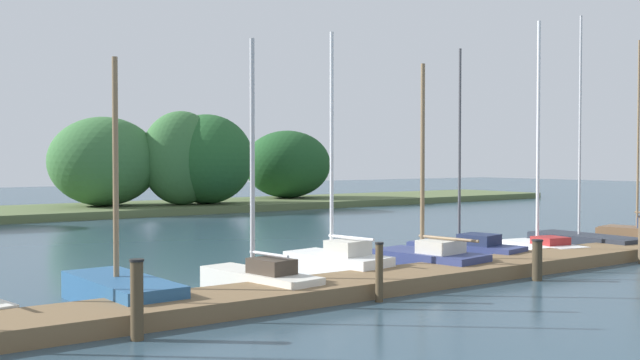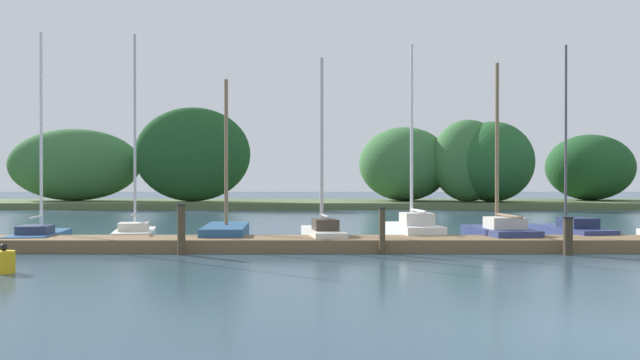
{
  "view_description": "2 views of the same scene",
  "coord_description": "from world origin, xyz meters",
  "px_view_note": "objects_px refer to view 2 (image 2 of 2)",
  "views": [
    {
      "loc": [
        -12.13,
        -2.19,
        3.01
      ],
      "look_at": [
        -1.92,
        11.99,
        2.51
      ],
      "focal_mm": 41.11,
      "sensor_mm": 36.0,
      "label": 1
    },
    {
      "loc": [
        -3.85,
        -9.33,
        2.13
      ],
      "look_at": [
        -3.9,
        11.97,
        1.98
      ],
      "focal_mm": 39.41,
      "sensor_mm": 36.0,
      "label": 2
    }
  ],
  "objects_px": {
    "sailboat_5": "(500,233)",
    "channel_buoy_0": "(5,261)",
    "sailboat_0": "(42,234)",
    "sailboat_4": "(414,230)",
    "mooring_piling_2": "(384,231)",
    "mooring_piling_3": "(570,236)",
    "sailboat_1": "(136,232)",
    "mooring_piling_1": "(183,229)",
    "sailboat_3": "(324,233)",
    "sailboat_2": "(227,233)",
    "sailboat_6": "(570,231)"
  },
  "relations": [
    {
      "from": "mooring_piling_1",
      "to": "mooring_piling_3",
      "type": "height_order",
      "value": "mooring_piling_1"
    },
    {
      "from": "mooring_piling_2",
      "to": "sailboat_3",
      "type": "bearing_deg",
      "value": 124.59
    },
    {
      "from": "mooring_piling_2",
      "to": "mooring_piling_1",
      "type": "bearing_deg",
      "value": -178.48
    },
    {
      "from": "sailboat_0",
      "to": "sailboat_5",
      "type": "relative_size",
      "value": 1.18
    },
    {
      "from": "sailboat_0",
      "to": "sailboat_3",
      "type": "height_order",
      "value": "sailboat_0"
    },
    {
      "from": "sailboat_3",
      "to": "sailboat_2",
      "type": "bearing_deg",
      "value": 70.97
    },
    {
      "from": "sailboat_2",
      "to": "sailboat_4",
      "type": "height_order",
      "value": "sailboat_4"
    },
    {
      "from": "mooring_piling_3",
      "to": "mooring_piling_1",
      "type": "bearing_deg",
      "value": 179.55
    },
    {
      "from": "sailboat_2",
      "to": "sailboat_4",
      "type": "xyz_separation_m",
      "value": [
        5.83,
        0.33,
        0.07
      ]
    },
    {
      "from": "sailboat_6",
      "to": "mooring_piling_2",
      "type": "height_order",
      "value": "sailboat_6"
    },
    {
      "from": "mooring_piling_3",
      "to": "channel_buoy_0",
      "type": "xyz_separation_m",
      "value": [
        -13.46,
        -3.4,
        -0.26
      ]
    },
    {
      "from": "sailboat_2",
      "to": "sailboat_6",
      "type": "relative_size",
      "value": 0.81
    },
    {
      "from": "mooring_piling_1",
      "to": "mooring_piling_3",
      "type": "bearing_deg",
      "value": -0.45
    },
    {
      "from": "sailboat_6",
      "to": "channel_buoy_0",
      "type": "distance_m",
      "value": 16.38
    },
    {
      "from": "sailboat_1",
      "to": "sailboat_4",
      "type": "height_order",
      "value": "sailboat_1"
    },
    {
      "from": "mooring_piling_3",
      "to": "channel_buoy_0",
      "type": "height_order",
      "value": "mooring_piling_3"
    },
    {
      "from": "sailboat_6",
      "to": "mooring_piling_2",
      "type": "relative_size",
      "value": 4.99
    },
    {
      "from": "sailboat_1",
      "to": "mooring_piling_1",
      "type": "height_order",
      "value": "sailboat_1"
    },
    {
      "from": "sailboat_5",
      "to": "sailboat_3",
      "type": "bearing_deg",
      "value": 83.05
    },
    {
      "from": "mooring_piling_2",
      "to": "channel_buoy_0",
      "type": "height_order",
      "value": "mooring_piling_2"
    },
    {
      "from": "sailboat_0",
      "to": "mooring_piling_1",
      "type": "bearing_deg",
      "value": -126.64
    },
    {
      "from": "sailboat_4",
      "to": "sailboat_5",
      "type": "distance_m",
      "value": 2.62
    },
    {
      "from": "sailboat_0",
      "to": "sailboat_1",
      "type": "distance_m",
      "value": 2.81
    },
    {
      "from": "sailboat_5",
      "to": "mooring_piling_1",
      "type": "height_order",
      "value": "sailboat_5"
    },
    {
      "from": "sailboat_1",
      "to": "channel_buoy_0",
      "type": "xyz_separation_m",
      "value": [
        -0.97,
        -7.1,
        -0.07
      ]
    },
    {
      "from": "sailboat_1",
      "to": "mooring_piling_1",
      "type": "distance_m",
      "value": 4.24
    },
    {
      "from": "mooring_piling_1",
      "to": "sailboat_6",
      "type": "bearing_deg",
      "value": 17.18
    },
    {
      "from": "sailboat_2",
      "to": "mooring_piling_2",
      "type": "height_order",
      "value": "sailboat_2"
    },
    {
      "from": "sailboat_4",
      "to": "channel_buoy_0",
      "type": "bearing_deg",
      "value": 115.3
    },
    {
      "from": "sailboat_3",
      "to": "channel_buoy_0",
      "type": "height_order",
      "value": "sailboat_3"
    },
    {
      "from": "mooring_piling_2",
      "to": "sailboat_6",
      "type": "bearing_deg",
      "value": 28.95
    },
    {
      "from": "sailboat_0",
      "to": "sailboat_5",
      "type": "distance_m",
      "value": 14.01
    },
    {
      "from": "sailboat_4",
      "to": "sailboat_6",
      "type": "bearing_deg",
      "value": -96.52
    },
    {
      "from": "channel_buoy_0",
      "to": "mooring_piling_2",
      "type": "bearing_deg",
      "value": 23.0
    },
    {
      "from": "sailboat_0",
      "to": "sailboat_1",
      "type": "height_order",
      "value": "sailboat_1"
    },
    {
      "from": "sailboat_5",
      "to": "sailboat_6",
      "type": "height_order",
      "value": "sailboat_6"
    },
    {
      "from": "sailboat_1",
      "to": "sailboat_2",
      "type": "distance_m",
      "value": 3.05
    },
    {
      "from": "sailboat_5",
      "to": "mooring_piling_1",
      "type": "distance_m",
      "value": 9.52
    },
    {
      "from": "mooring_piling_2",
      "to": "sailboat_1",
      "type": "bearing_deg",
      "value": 155.4
    },
    {
      "from": "sailboat_5",
      "to": "mooring_piling_3",
      "type": "relative_size",
      "value": 5.45
    },
    {
      "from": "sailboat_1",
      "to": "mooring_piling_1",
      "type": "relative_size",
      "value": 4.9
    },
    {
      "from": "sailboat_5",
      "to": "mooring_piling_3",
      "type": "height_order",
      "value": "sailboat_5"
    },
    {
      "from": "sailboat_5",
      "to": "channel_buoy_0",
      "type": "relative_size",
      "value": 8.63
    },
    {
      "from": "mooring_piling_2",
      "to": "mooring_piling_3",
      "type": "height_order",
      "value": "mooring_piling_2"
    },
    {
      "from": "sailboat_2",
      "to": "channel_buoy_0",
      "type": "distance_m",
      "value": 7.59
    },
    {
      "from": "sailboat_0",
      "to": "sailboat_4",
      "type": "xyz_separation_m",
      "value": [
        11.49,
        0.59,
        0.11
      ]
    },
    {
      "from": "sailboat_1",
      "to": "sailboat_0",
      "type": "bearing_deg",
      "value": 97.32
    },
    {
      "from": "sailboat_0",
      "to": "mooring_piling_1",
      "type": "distance_m",
      "value": 5.6
    },
    {
      "from": "sailboat_0",
      "to": "sailboat_2",
      "type": "height_order",
      "value": "sailboat_0"
    },
    {
      "from": "mooring_piling_2",
      "to": "channel_buoy_0",
      "type": "relative_size",
      "value": 1.96
    }
  ]
}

